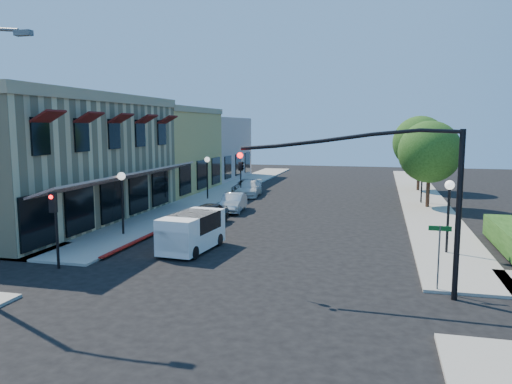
% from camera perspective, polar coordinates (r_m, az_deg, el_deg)
% --- Properties ---
extents(ground, '(120.00, 120.00, 0.00)m').
position_cam_1_polar(ground, '(18.53, -3.52, -11.66)').
color(ground, black).
rests_on(ground, ground).
extents(sidewalk_left, '(3.50, 50.00, 0.12)m').
position_cam_1_polar(sidewalk_left, '(46.28, -3.77, 0.07)').
color(sidewalk_left, gray).
rests_on(sidewalk_left, ground).
extents(sidewalk_right, '(3.50, 50.00, 0.12)m').
position_cam_1_polar(sidewalk_right, '(44.22, 18.37, -0.66)').
color(sidewalk_right, gray).
rests_on(sidewalk_right, ground).
extents(curb_red_strip, '(0.25, 10.00, 0.06)m').
position_cam_1_polar(curb_red_strip, '(28.20, -12.05, -5.08)').
color(curb_red_strip, maroon).
rests_on(curb_red_strip, ground).
extents(corner_brick_building, '(11.77, 18.20, 8.10)m').
position_cam_1_polar(corner_brick_building, '(34.66, -22.84, 3.52)').
color(corner_brick_building, '#C8B687').
rests_on(corner_brick_building, ground).
extents(yellow_stucco_building, '(10.00, 12.00, 7.60)m').
position_cam_1_polar(yellow_stucco_building, '(47.53, -11.98, 4.65)').
color(yellow_stucco_building, tan).
rests_on(yellow_stucco_building, ground).
extents(pink_stucco_building, '(10.00, 12.00, 7.00)m').
position_cam_1_polar(pink_stucco_building, '(58.56, -6.81, 4.99)').
color(pink_stucco_building, '#C19A92').
rests_on(pink_stucco_building, ground).
extents(street_tree_a, '(4.56, 4.56, 6.48)m').
position_cam_1_polar(street_tree_a, '(38.87, 19.23, 4.35)').
color(street_tree_a, black).
rests_on(street_tree_a, ground).
extents(street_tree_b, '(4.94, 4.94, 7.02)m').
position_cam_1_polar(street_tree_b, '(48.82, 18.22, 5.38)').
color(street_tree_b, black).
rests_on(street_tree_b, ground).
extents(signal_mast_arm, '(8.01, 0.39, 6.00)m').
position_cam_1_polar(signal_mast_arm, '(18.28, 15.65, 0.97)').
color(signal_mast_arm, black).
rests_on(signal_mast_arm, ground).
extents(secondary_signal, '(0.28, 0.42, 3.32)m').
position_cam_1_polar(secondary_signal, '(22.77, -22.03, -2.54)').
color(secondary_signal, black).
rests_on(secondary_signal, ground).
extents(street_name_sign, '(0.80, 0.06, 2.50)m').
position_cam_1_polar(street_name_sign, '(19.50, 20.20, -5.95)').
color(street_name_sign, '#595B5E').
rests_on(street_name_sign, ground).
extents(lamppost_left_near, '(0.44, 0.44, 3.57)m').
position_cam_1_polar(lamppost_left_near, '(28.48, -15.10, 0.53)').
color(lamppost_left_near, black).
rests_on(lamppost_left_near, ground).
extents(lamppost_left_far, '(0.44, 0.44, 3.57)m').
position_cam_1_polar(lamppost_left_far, '(41.20, -5.60, 2.86)').
color(lamppost_left_far, black).
rests_on(lamppost_left_far, ground).
extents(lamppost_right_near, '(0.44, 0.44, 3.57)m').
position_cam_1_polar(lamppost_right_near, '(25.10, 21.20, -0.64)').
color(lamppost_right_near, black).
rests_on(lamppost_right_near, ground).
extents(lamppost_right_far, '(0.44, 0.44, 3.57)m').
position_cam_1_polar(lamppost_right_far, '(40.93, 18.48, 2.48)').
color(lamppost_right_far, black).
rests_on(lamppost_right_far, ground).
extents(white_van, '(2.17, 4.28, 1.83)m').
position_cam_1_polar(white_van, '(24.63, -7.39, -4.29)').
color(white_van, white).
rests_on(white_van, ground).
extents(parked_car_a, '(1.98, 4.08, 1.34)m').
position_cam_1_polar(parked_car_a, '(30.94, -5.62, -2.56)').
color(parked_car_a, black).
rests_on(parked_car_a, ground).
extents(parked_car_b, '(1.77, 4.12, 1.32)m').
position_cam_1_polar(parked_car_b, '(35.62, -2.62, -1.21)').
color(parked_car_b, silver).
rests_on(parked_car_b, ground).
extents(parked_car_c, '(2.26, 4.74, 1.33)m').
position_cam_1_polar(parked_car_c, '(43.45, -0.81, 0.40)').
color(parked_car_c, silver).
rests_on(parked_car_c, ground).
extents(parked_car_d, '(2.75, 5.04, 1.34)m').
position_cam_1_polar(parked_car_d, '(44.53, -1.04, 0.58)').
color(parked_car_d, gray).
rests_on(parked_car_d, ground).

